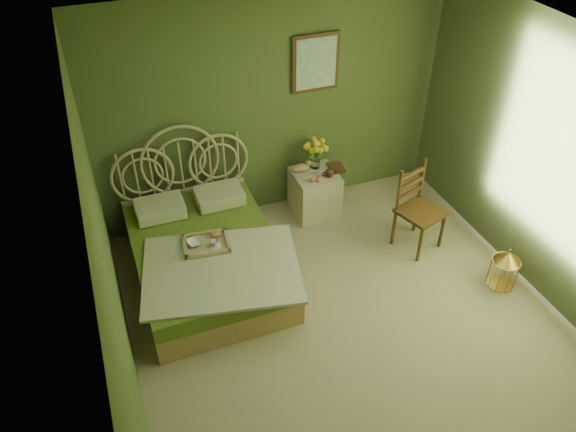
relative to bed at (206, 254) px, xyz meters
name	(u,v)px	position (x,y,z in m)	size (l,w,h in m)	color
floor	(356,334)	(1.10, -1.29, -0.29)	(4.50, 4.50, 0.00)	tan
ceiling	(385,74)	(1.10, -1.29, 2.31)	(4.50, 4.50, 0.00)	silver
wall_back	(273,107)	(1.10, 0.96, 1.01)	(4.00, 4.00, 0.00)	#495A2F
wall_left	(113,291)	(-0.90, -1.29, 1.01)	(4.50, 4.50, 0.00)	#495A2F
wall_right	(565,178)	(3.10, -1.29, 1.01)	(4.50, 4.50, 0.00)	#495A2F
wall_art	(316,63)	(1.58, 0.93, 1.46)	(0.54, 0.04, 0.64)	#39240F
bed	(206,254)	(0.00, 0.00, 0.00)	(1.67, 2.11, 1.30)	tan
nightstand	(315,187)	(1.48, 0.63, 0.06)	(0.50, 0.50, 0.98)	beige
chair	(418,202)	(2.30, -0.28, 0.25)	(0.55, 0.55, 0.98)	#39240F
birdcage	(504,269)	(2.80, -1.21, -0.08)	(0.28, 0.28, 0.43)	#BA833B
book_lower	(329,169)	(1.66, 0.64, 0.28)	(0.17, 0.23, 0.02)	#381E0F
book_upper	(329,167)	(1.66, 0.64, 0.29)	(0.16, 0.21, 0.02)	#472819
cereal_bowl	(195,242)	(-0.10, -0.06, 0.24)	(0.15, 0.15, 0.04)	white
coffee_cup	(215,244)	(0.08, -0.17, 0.25)	(0.08, 0.08, 0.07)	white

